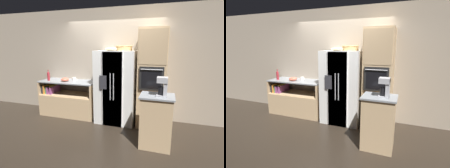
{
  "view_description": "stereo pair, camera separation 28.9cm",
  "coord_description": "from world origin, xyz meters",
  "views": [
    {
      "loc": [
        1.3,
        -3.95,
        1.85
      ],
      "look_at": [
        0.08,
        -0.03,
        0.96
      ],
      "focal_mm": 28.0,
      "sensor_mm": 36.0,
      "label": 1
    },
    {
      "loc": [
        1.57,
        -3.85,
        1.85
      ],
      "look_at": [
        0.08,
        -0.03,
        0.96
      ],
      "focal_mm": 28.0,
      "sensor_mm": 36.0,
      "label": 2
    }
  ],
  "objects": [
    {
      "name": "island_counter",
      "position": [
        1.18,
        -0.83,
        0.5
      ],
      "size": [
        0.61,
        0.5,
        0.99
      ],
      "color": "tan",
      "rests_on": "ground_plane"
    },
    {
      "name": "coffee_maker",
      "position": [
        1.28,
        -0.85,
        1.17
      ],
      "size": [
        0.18,
        0.18,
        0.34
      ],
      "color": "#B2B2B7",
      "rests_on": "island_counter"
    },
    {
      "name": "wall_back",
      "position": [
        0.0,
        0.45,
        1.4
      ],
      "size": [
        12.0,
        0.06,
        2.8
      ],
      "color": "tan",
      "rests_on": "ground_plane"
    },
    {
      "name": "wicker_basket",
      "position": [
        0.33,
        0.12,
        1.82
      ],
      "size": [
        0.4,
        0.4,
        0.12
      ],
      "color": "tan",
      "rests_on": "refrigerator"
    },
    {
      "name": "mug",
      "position": [
        -1.02,
        0.13,
        0.99
      ],
      "size": [
        0.13,
        0.09,
        0.09
      ],
      "color": "silver",
      "rests_on": "counter_left"
    },
    {
      "name": "mixing_bowl",
      "position": [
        -1.23,
        0.0,
        0.99
      ],
      "size": [
        0.21,
        0.21,
        0.1
      ],
      "color": "#DB664C",
      "rests_on": "counter_left"
    },
    {
      "name": "counter_left",
      "position": [
        -1.18,
        0.09,
        0.35
      ],
      "size": [
        1.54,
        0.65,
        0.94
      ],
      "color": "tan",
      "rests_on": "ground_plane"
    },
    {
      "name": "bottle_tall",
      "position": [
        -1.71,
        -0.03,
        1.07
      ],
      "size": [
        0.07,
        0.07,
        0.29
      ],
      "color": "maroon",
      "rests_on": "counter_left"
    },
    {
      "name": "refrigerator",
      "position": [
        0.17,
        0.05,
        0.88
      ],
      "size": [
        0.95,
        0.76,
        1.75
      ],
      "color": "white",
      "rests_on": "ground_plane"
    },
    {
      "name": "wall_oven",
      "position": [
        1.02,
        0.08,
        1.12
      ],
      "size": [
        0.62,
        0.74,
        2.24
      ],
      "color": "tan",
      "rests_on": "ground_plane"
    },
    {
      "name": "ground_plane",
      "position": [
        0.0,
        0.0,
        0.0
      ],
      "size": [
        20.0,
        20.0,
        0.0
      ],
      "primitive_type": "plane",
      "color": "black"
    },
    {
      "name": "fruit_bowl",
      "position": [
        0.05,
        0.01,
        1.79
      ],
      "size": [
        0.31,
        0.31,
        0.07
      ],
      "color": "beige",
      "rests_on": "refrigerator"
    }
  ]
}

